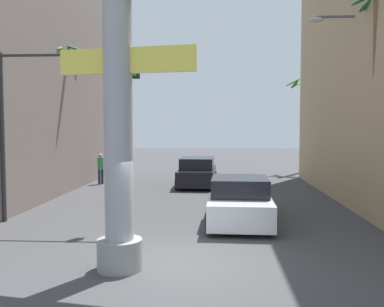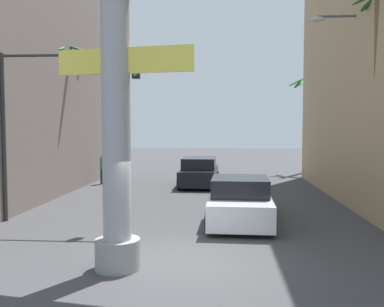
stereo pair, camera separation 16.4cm
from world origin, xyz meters
The scene contains 10 objects.
ground_plane centered at (0.00, 10.00, 0.00)m, with size 86.34×86.34×0.00m, color #424244.
neon_sign_pole centered at (-1.38, -0.66, 4.90)m, with size 3.54×1.04×9.76m.
street_lamp centered at (6.18, 6.79, 4.55)m, with size 2.27×0.28×7.62m.
traffic_light_mast centered at (-4.78, 3.97, 4.11)m, with size 5.50×0.32×5.76m.
car_lead centered at (1.59, 4.53, 0.70)m, with size 2.27×5.16×1.56m.
car_far centered at (-0.30, 13.24, 0.74)m, with size 2.13×4.58×1.56m.
palm_tree_far_right centered at (6.82, 20.45, 4.22)m, with size 2.51×2.31×6.75m.
palm_tree_near_right centered at (6.32, 4.68, 4.61)m, with size 2.57×2.47×7.96m.
palm_tree_mid_left centered at (-6.98, 10.85, 4.66)m, with size 3.15×3.14×7.45m.
pedestrian_far_left centered at (-5.79, 13.53, 1.01)m, with size 0.48×0.48×1.74m.
Camera 2 is at (1.02, -10.15, 3.29)m, focal length 40.00 mm.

